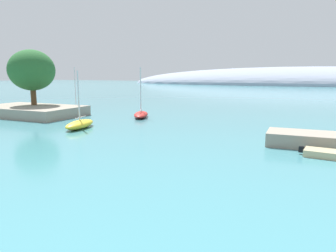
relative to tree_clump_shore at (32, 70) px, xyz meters
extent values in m
cube|color=gray|center=(1.10, -1.78, -6.90)|extent=(17.39, 10.18, 1.66)
cylinder|color=brown|center=(0.00, 0.00, -4.70)|extent=(0.95, 0.95, 2.75)
ellipsoid|color=#28602D|center=(0.00, 0.00, 0.03)|extent=(7.88, 7.88, 7.09)
ellipsoid|color=#8E99AD|center=(40.83, 196.03, -7.73)|extent=(263.10, 81.20, 24.60)
ellipsoid|color=navy|center=(6.10, 3.90, -7.26)|extent=(4.80, 5.32, 0.95)
cylinder|color=silver|center=(6.10, 3.90, -3.12)|extent=(0.13, 0.13, 7.32)
cube|color=silver|center=(5.94, 4.09, -6.43)|extent=(1.65, 1.98, 0.10)
ellipsoid|color=yellow|center=(17.22, -8.33, -7.19)|extent=(3.53, 6.54, 1.08)
cylinder|color=silver|center=(17.22, -8.33, -3.43)|extent=(0.18, 0.18, 6.44)
cube|color=silver|center=(17.17, -8.06, -6.30)|extent=(0.69, 2.75, 0.10)
ellipsoid|color=red|center=(19.37, 4.23, -7.27)|extent=(4.56, 6.77, 0.93)
cylinder|color=silver|center=(19.37, 4.23, -3.18)|extent=(0.18, 0.18, 7.24)
cube|color=silver|center=(19.48, 3.97, -6.45)|extent=(1.24, 2.69, 0.10)
cube|color=#C6B284|center=(46.91, -11.08, -7.43)|extent=(5.15, 2.47, 0.61)
cube|color=black|center=(44.19, -10.79, -7.28)|extent=(0.48, 0.40, 0.55)
camera|label=1|loc=(44.48, -40.14, -0.68)|focal=33.13mm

